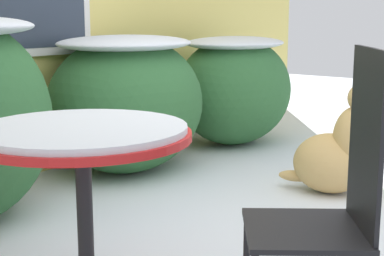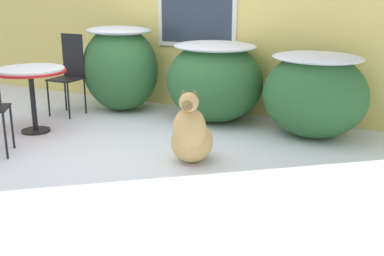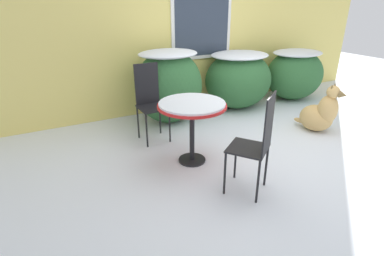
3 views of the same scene
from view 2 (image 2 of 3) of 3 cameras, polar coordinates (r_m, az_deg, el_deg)
name	(u,v)px [view 2 (image 2 of 3)]	position (r m, az deg, el deg)	size (l,w,h in m)	color
ground_plane	(100,151)	(5.25, -10.85, -2.74)	(16.00, 16.00, 0.00)	silver
shrub_left	(120,66)	(6.84, -8.55, 7.24)	(1.11, 0.91, 1.18)	#2D6033
shrub_middle	(214,79)	(6.20, 2.67, 5.78)	(1.27, 1.08, 1.04)	#2D6033
shrub_right	(315,93)	(5.70, 14.35, 4.09)	(1.21, 0.97, 0.99)	#2D6033
patio_table	(31,77)	(6.01, -18.57, 5.77)	(0.82, 0.82, 0.78)	black
patio_chair_near_table	(69,71)	(6.79, -14.36, 6.51)	(0.39, 0.39, 1.09)	black
dog	(191,136)	(4.75, -0.11, -0.95)	(0.55, 0.71, 0.77)	tan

